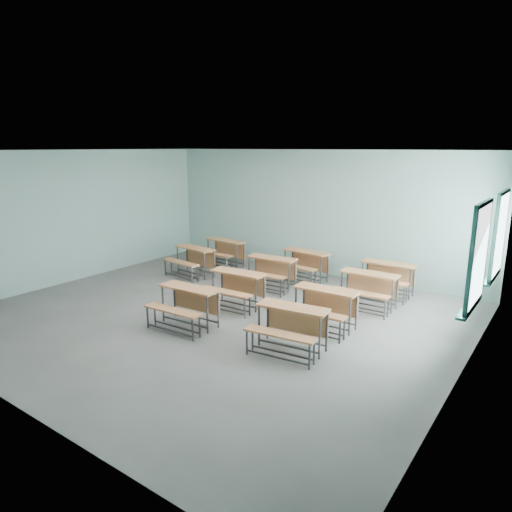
# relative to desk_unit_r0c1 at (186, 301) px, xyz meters

# --- Properties ---
(room) EXTENTS (9.04, 8.04, 3.24)m
(room) POSITION_rel_desk_unit_r0c1_xyz_m (0.18, 0.77, 1.10)
(room) COLOR slate
(room) RESTS_ON ground
(desk_unit_r0c1) EXTENTS (1.21, 0.84, 0.74)m
(desk_unit_r0c1) POSITION_rel_desk_unit_r0c1_xyz_m (0.00, 0.00, 0.00)
(desk_unit_r0c1) COLOR #AD6A3E
(desk_unit_r0c1) RESTS_ON ground
(desk_unit_r0c2) EXTENTS (1.26, 0.92, 0.74)m
(desk_unit_r0c2) POSITION_rel_desk_unit_r0c1_xyz_m (2.11, 0.21, 0.00)
(desk_unit_r0c2) COLOR #AD6A3E
(desk_unit_r0c2) RESTS_ON ground
(desk_unit_r1c1) EXTENTS (1.22, 0.85, 0.74)m
(desk_unit_r1c1) POSITION_rel_desk_unit_r0c1_xyz_m (0.09, 1.37, 0.00)
(desk_unit_r1c1) COLOR #AD6A3E
(desk_unit_r1c1) RESTS_ON ground
(desk_unit_r1c2) EXTENTS (1.20, 0.82, 0.74)m
(desk_unit_r1c2) POSITION_rel_desk_unit_r0c1_xyz_m (2.12, 1.38, 0.00)
(desk_unit_r1c2) COLOR #AD6A3E
(desk_unit_r1c2) RESTS_ON ground
(desk_unit_r2c0) EXTENTS (1.28, 0.94, 0.74)m
(desk_unit_r2c0) POSITION_rel_desk_unit_r0c1_xyz_m (-2.27, 2.58, 0.00)
(desk_unit_r2c0) COLOR #AD6A3E
(desk_unit_r2c0) RESTS_ON ground
(desk_unit_r2c1) EXTENTS (1.23, 0.88, 0.74)m
(desk_unit_r2c1) POSITION_rel_desk_unit_r0c1_xyz_m (-0.03, 2.83, 0.00)
(desk_unit_r2c1) COLOR #AD6A3E
(desk_unit_r2c1) RESTS_ON ground
(desk_unit_r2c2) EXTENTS (1.20, 0.83, 0.74)m
(desk_unit_r2c2) POSITION_rel_desk_unit_r0c1_xyz_m (2.35, 2.88, 0.00)
(desk_unit_r2c2) COLOR #AD6A3E
(desk_unit_r2c2) RESTS_ON ground
(desk_unit_r3c0) EXTENTS (1.23, 0.87, 0.74)m
(desk_unit_r3c0) POSITION_rel_desk_unit_r0c1_xyz_m (-2.23, 3.80, 0.00)
(desk_unit_r3c0) COLOR #AD6A3E
(desk_unit_r3c0) RESTS_ON ground
(desk_unit_r3c1) EXTENTS (1.25, 0.90, 0.74)m
(desk_unit_r3c1) POSITION_rel_desk_unit_r0c1_xyz_m (0.28, 3.89, 0.00)
(desk_unit_r3c1) COLOR #AD6A3E
(desk_unit_r3c1) RESTS_ON ground
(desk_unit_r3c2) EXTENTS (1.20, 0.82, 0.74)m
(desk_unit_r3c2) POSITION_rel_desk_unit_r0c1_xyz_m (2.38, 3.93, 0.00)
(desk_unit_r3c2) COLOR #AD6A3E
(desk_unit_r3c2) RESTS_ON ground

